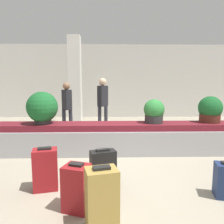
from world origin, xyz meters
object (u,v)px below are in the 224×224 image
object	(u,v)px
potted_plant_1	(42,108)
traveler_0	(67,104)
suitcase_2	(103,168)
potted_plant_2	(154,112)
pillar	(75,81)
traveler_1	(103,100)
potted_plant_0	(210,110)
suitcase_1	(45,169)
suitcase_4	(102,199)
suitcase_0	(77,188)

from	to	relation	value
potted_plant_1	traveler_0	xyz separation A→B (m)	(0.21, 1.80, -0.09)
suitcase_2	potted_plant_2	world-z (taller)	potted_plant_2
pillar	potted_plant_2	world-z (taller)	pillar
potted_plant_2	traveler_1	xyz separation A→B (m)	(-1.17, 2.09, 0.10)
potted_plant_0	traveler_0	world-z (taller)	traveler_0
pillar	suitcase_1	xyz separation A→B (m)	(0.25, -4.98, -1.30)
pillar	traveler_1	bearing A→B (deg)	-49.05
suitcase_1	potted_plant_2	bearing A→B (deg)	29.17
suitcase_2	potted_plant_0	world-z (taller)	potted_plant_0
suitcase_4	traveler_1	xyz separation A→B (m)	(-0.07, 4.69, 0.68)
suitcase_2	suitcase_4	size ratio (longest dim) A/B	0.83
suitcase_1	potted_plant_0	xyz separation A→B (m)	(3.23, 1.76, 0.64)
suitcase_2	potted_plant_1	xyz separation A→B (m)	(-1.34, 1.59, 0.73)
potted_plant_1	potted_plant_2	distance (m)	2.45
suitcase_2	suitcase_0	bearing A→B (deg)	-134.82
suitcase_0	traveler_0	world-z (taller)	traveler_0
suitcase_4	suitcase_0	bearing A→B (deg)	117.80
pillar	suitcase_0	world-z (taller)	pillar
potted_plant_0	suitcase_0	bearing A→B (deg)	-139.63
suitcase_2	suitcase_4	distance (m)	0.96
suitcase_1	traveler_1	size ratio (longest dim) A/B	0.37
suitcase_2	potted_plant_0	distance (m)	3.01
suitcase_0	suitcase_2	size ratio (longest dim) A/B	1.03
potted_plant_0	suitcase_4	bearing A→B (deg)	-132.04
potted_plant_0	traveler_1	distance (m)	3.19
suitcase_2	traveler_1	size ratio (longest dim) A/B	0.34
potted_plant_0	potted_plant_1	size ratio (longest dim) A/B	0.84
traveler_0	suitcase_0	bearing A→B (deg)	154.74
pillar	suitcase_1	size ratio (longest dim) A/B	5.05
suitcase_2	pillar	bearing A→B (deg)	84.75
suitcase_1	traveler_0	distance (m)	3.53
potted_plant_0	pillar	bearing A→B (deg)	137.31
suitcase_0	suitcase_2	world-z (taller)	suitcase_0
traveler_0	pillar	bearing A→B (deg)	-38.46
potted_plant_1	potted_plant_2	size ratio (longest dim) A/B	1.32
suitcase_2	suitcase_4	bearing A→B (deg)	-107.68
suitcase_1	potted_plant_1	bearing A→B (deg)	94.63
suitcase_2	traveler_1	xyz separation A→B (m)	(-0.07, 3.73, 0.73)
suitcase_0	potted_plant_0	xyz separation A→B (m)	(2.71, 2.30, 0.66)
suitcase_0	potted_plant_1	xyz separation A→B (m)	(-1.03, 2.20, 0.72)
pillar	traveler_0	size ratio (longest dim) A/B	2.05
pillar	suitcase_2	xyz separation A→B (m)	(1.09, -4.90, -1.32)
pillar	suitcase_4	size ratio (longest dim) A/B	4.60
pillar	potted_plant_0	xyz separation A→B (m)	(3.48, -3.21, -0.66)
suitcase_0	potted_plant_2	xyz separation A→B (m)	(1.42, 2.24, 0.63)
pillar	traveler_1	size ratio (longest dim) A/B	1.89
potted_plant_1	traveler_1	bearing A→B (deg)	59.21
suitcase_0	potted_plant_1	bearing A→B (deg)	133.69
suitcase_0	suitcase_2	distance (m)	0.68
potted_plant_0	suitcase_2	bearing A→B (deg)	-144.76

